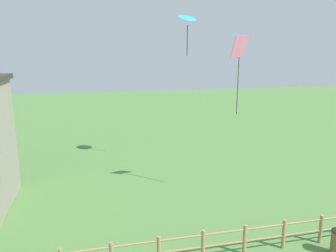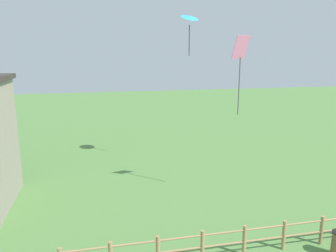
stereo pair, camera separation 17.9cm
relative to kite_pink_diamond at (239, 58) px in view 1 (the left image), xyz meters
name	(u,v)px [view 1 (the left image)]	position (x,y,z in m)	size (l,w,h in m)	color
wooden_fence	(181,247)	(-3.98, -4.58, -6.25)	(20.63, 0.14, 1.15)	#9E7F56
kite_pink_diamond	(239,58)	(0.00, 0.00, 0.00)	(0.86, 0.60, 3.66)	pink
kite_cyan_delta	(187,18)	(-1.03, 4.96, 2.22)	(1.32, 1.29, 2.45)	#2DB2C6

